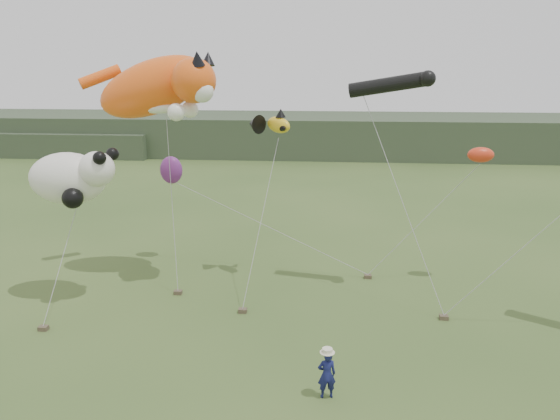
% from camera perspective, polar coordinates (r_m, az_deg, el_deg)
% --- Properties ---
extents(ground, '(120.00, 120.00, 0.00)m').
position_cam_1_polar(ground, '(17.16, 1.41, -17.71)').
color(ground, '#385123').
rests_on(ground, ground).
extents(headland, '(90.00, 13.00, 4.00)m').
position_cam_1_polar(headland, '(59.70, 1.28, 7.85)').
color(headland, '#2D3D28').
rests_on(headland, ground).
extents(festival_attendant, '(0.59, 0.45, 1.46)m').
position_cam_1_polar(festival_attendant, '(16.26, 4.91, -16.74)').
color(festival_attendant, '#14194E').
rests_on(festival_attendant, ground).
extents(sandbag_anchors, '(14.87, 6.33, 0.16)m').
position_cam_1_polar(sandbag_anchors, '(21.99, -2.18, -9.73)').
color(sandbag_anchors, brown).
rests_on(sandbag_anchors, ground).
extents(cat_kite, '(6.43, 3.43, 3.68)m').
position_cam_1_polar(cat_kite, '(23.71, -12.27, 12.48)').
color(cat_kite, '#FA5B15').
rests_on(cat_kite, ground).
extents(fish_kite, '(2.25, 1.48, 1.08)m').
position_cam_1_polar(fish_kite, '(23.33, -1.09, 8.98)').
color(fish_kite, yellow).
rests_on(fish_kite, ground).
extents(tube_kites, '(12.09, 5.62, 3.03)m').
position_cam_1_polar(tube_kites, '(21.39, 26.18, 8.25)').
color(tube_kites, black).
rests_on(tube_kites, ground).
extents(panda_kite, '(3.59, 2.32, 2.23)m').
position_cam_1_polar(panda_kite, '(22.74, -20.87, 3.19)').
color(panda_kite, white).
rests_on(panda_kite, ground).
extents(misc_kites, '(14.82, 2.24, 2.15)m').
position_cam_1_polar(misc_kites, '(24.93, -2.23, 4.65)').
color(misc_kites, red).
rests_on(misc_kites, ground).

